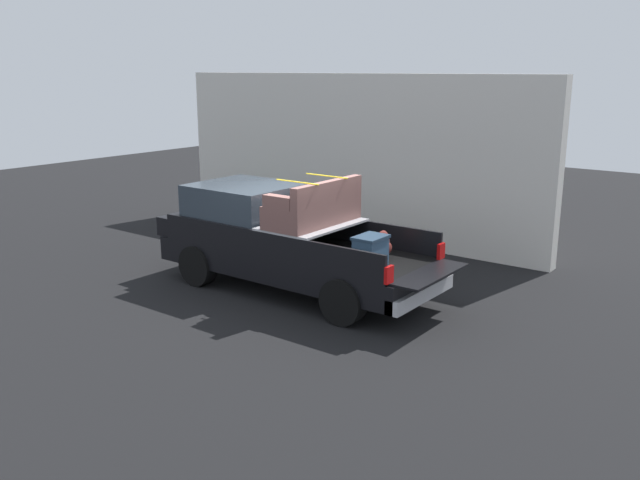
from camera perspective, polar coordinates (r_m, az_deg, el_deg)
ground_plane at (r=13.00m, az=-2.12°, el=-4.30°), size 40.00×40.00×0.00m
pickup_truck at (r=12.96m, az=-3.47°, el=0.15°), size 6.05×2.06×2.23m
building_facade at (r=16.95m, az=2.52°, el=7.12°), size 10.55×0.36×4.05m
trash_can at (r=18.05m, az=-6.57°, el=2.56°), size 0.60×0.60×0.98m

